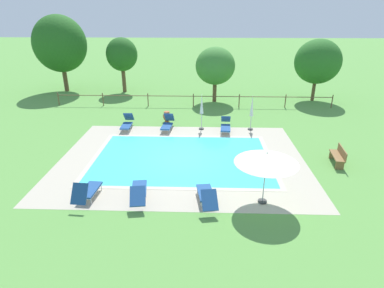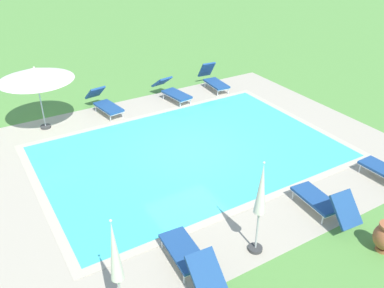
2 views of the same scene
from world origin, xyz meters
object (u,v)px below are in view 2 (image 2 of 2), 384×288
(patio_umbrella_open_foreground, at_px, (35,74))
(sun_lounger_north_far, at_px, (189,257))
(patio_umbrella_closed_row_mid_west, at_px, (115,259))
(sun_lounger_south_mid, at_px, (213,80))
(sun_lounger_north_end, at_px, (105,103))
(sun_lounger_north_mid, at_px, (172,91))
(sun_lounger_north_near_steps, at_px, (324,202))
(patio_umbrella_closed_row_west, at_px, (261,196))

(patio_umbrella_open_foreground, bearing_deg, sun_lounger_north_far, 96.75)
(patio_umbrella_closed_row_mid_west, bearing_deg, sun_lounger_south_mid, -132.19)
(sun_lounger_north_far, bearing_deg, sun_lounger_north_end, -98.71)
(sun_lounger_north_mid, xyz_separation_m, patio_umbrella_open_foreground, (5.02, -0.09, 1.61))
(sun_lounger_north_near_steps, xyz_separation_m, sun_lounger_north_mid, (-0.30, -8.30, -0.02))
(sun_lounger_north_mid, height_order, patio_umbrella_closed_row_west, patio_umbrella_closed_row_west)
(sun_lounger_north_near_steps, bearing_deg, sun_lounger_south_mid, -105.76)
(sun_lounger_north_end, bearing_deg, sun_lounger_north_near_steps, 106.12)
(sun_lounger_north_near_steps, distance_m, sun_lounger_south_mid, 8.77)
(sun_lounger_north_end, xyz_separation_m, patio_umbrella_closed_row_mid_west, (2.92, 8.66, 1.03))
(sun_lounger_north_near_steps, bearing_deg, patio_umbrella_closed_row_mid_west, 1.34)
(patio_umbrella_open_foreground, bearing_deg, sun_lounger_north_near_steps, 119.39)
(sun_lounger_south_mid, distance_m, patio_umbrella_closed_row_mid_west, 11.60)
(patio_umbrella_closed_row_west, bearing_deg, sun_lounger_south_mid, -118.21)
(patio_umbrella_closed_row_west, distance_m, patio_umbrella_closed_row_mid_west, 3.18)
(patio_umbrella_closed_row_mid_west, bearing_deg, sun_lounger_north_end, -108.61)
(sun_lounger_north_near_steps, xyz_separation_m, patio_umbrella_open_foreground, (4.73, -8.39, 1.59))
(patio_umbrella_open_foreground, distance_m, patio_umbrella_closed_row_west, 8.88)
(sun_lounger_north_near_steps, height_order, sun_lounger_north_end, sun_lounger_north_near_steps)
(sun_lounger_south_mid, height_order, patio_umbrella_closed_row_mid_west, patio_umbrella_closed_row_mid_west)
(sun_lounger_north_far, height_order, sun_lounger_south_mid, sun_lounger_south_mid)
(sun_lounger_north_mid, relative_size, sun_lounger_north_far, 1.03)
(patio_umbrella_open_foreground, xyz_separation_m, patio_umbrella_closed_row_west, (-2.52, 8.50, -0.48))
(patio_umbrella_open_foreground, bearing_deg, sun_lounger_north_end, -176.32)
(sun_lounger_north_end, height_order, patio_umbrella_closed_row_mid_west, patio_umbrella_closed_row_mid_west)
(sun_lounger_north_near_steps, bearing_deg, sun_lounger_north_mid, -92.05)
(sun_lounger_south_mid, xyz_separation_m, patio_umbrella_closed_row_west, (4.58, 8.55, 1.09))
(sun_lounger_north_end, bearing_deg, sun_lounger_north_mid, 175.13)
(sun_lounger_north_far, relative_size, patio_umbrella_open_foreground, 0.81)
(sun_lounger_north_near_steps, relative_size, patio_umbrella_closed_row_west, 0.83)
(sun_lounger_north_near_steps, distance_m, sun_lounger_north_end, 8.89)
(sun_lounger_north_far, height_order, patio_umbrella_open_foreground, patio_umbrella_open_foreground)
(sun_lounger_north_far, distance_m, sun_lounger_north_end, 8.48)
(sun_lounger_south_mid, bearing_deg, sun_lounger_north_near_steps, 74.24)
(sun_lounger_north_far, bearing_deg, sun_lounger_north_near_steps, 177.64)
(patio_umbrella_open_foreground, bearing_deg, patio_umbrella_closed_row_west, 106.53)
(sun_lounger_north_far, xyz_separation_m, sun_lounger_north_end, (-1.28, -8.38, 0.00))
(sun_lounger_south_mid, bearing_deg, patio_umbrella_open_foreground, 0.39)
(sun_lounger_north_near_steps, height_order, patio_umbrella_closed_row_mid_west, patio_umbrella_closed_row_mid_west)
(sun_lounger_north_far, bearing_deg, patio_umbrella_open_foreground, -83.25)
(sun_lounger_north_mid, distance_m, patio_umbrella_open_foreground, 5.27)
(patio_umbrella_open_foreground, bearing_deg, patio_umbrella_closed_row_mid_west, 85.59)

